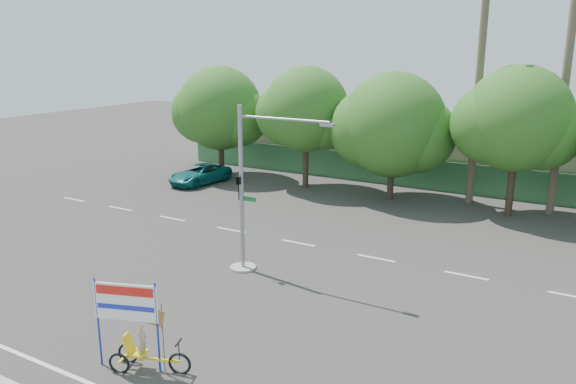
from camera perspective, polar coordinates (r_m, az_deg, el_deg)
The scene contains 13 objects.
ground at distance 20.10m, azimuth -5.17°, elevation -12.87°, with size 120.00×120.00×0.00m, color #33302D.
fence at distance 38.37m, azimuth 13.56°, elevation 1.76°, with size 38.00×0.08×2.00m, color #336B3D.
building_left at distance 45.92m, azimuth 3.24°, elevation 5.47°, with size 12.00×8.00×4.00m, color beige.
building_right at distance 41.24m, azimuth 26.17°, elevation 2.67°, with size 14.00×8.00×3.60m, color beige.
tree_far_left at distance 40.92m, azimuth -6.98°, elevation 8.18°, with size 7.14×6.00×7.96m.
tree_left at distance 37.13m, azimuth 1.78°, elevation 8.10°, with size 6.66×5.60×8.07m.
tree_center at distance 34.79m, azimuth 10.55°, elevation 6.44°, with size 7.62×6.40×7.85m.
tree_right at distance 33.05m, azimuth 22.18°, elevation 6.54°, with size 6.90×5.80×8.36m.
palm_tall at distance 34.10m, azimuth 26.94°, elevation 15.12°, with size 3.73×3.79×17.45m.
palm_short at distance 34.69m, azimuth 19.04°, elevation 13.17°, with size 3.73×3.79×14.45m.
traffic_signal at distance 23.25m, azimuth -4.13°, elevation -1.25°, with size 4.72×1.10×7.00m.
trike_billboard at distance 17.39m, azimuth -15.10°, elevation -13.75°, with size 2.74×1.22×2.83m.
pickup_truck at distance 39.38m, azimuth -8.95°, elevation 1.80°, with size 2.18×4.72×1.31m, color #0D5D5E.
Camera 1 is at (10.41, -14.50, 9.24)m, focal length 35.00 mm.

